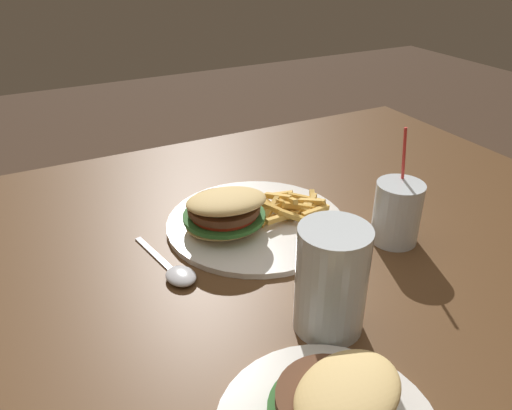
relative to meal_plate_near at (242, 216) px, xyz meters
name	(u,v)px	position (x,y,z in m)	size (l,w,h in m)	color
dining_table	(308,330)	(-0.01, 0.20, -0.10)	(1.34, 1.27, 0.72)	brown
meal_plate_near	(242,216)	(0.00, 0.00, 0.00)	(0.32, 0.32, 0.09)	white
beer_glass	(331,282)	(0.01, 0.27, 0.04)	(0.09, 0.09, 0.15)	silver
juice_glass	(397,215)	(-0.21, 0.15, 0.02)	(0.08, 0.08, 0.19)	silver
spoon	(178,274)	(0.15, 0.08, -0.02)	(0.06, 0.17, 0.02)	silver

